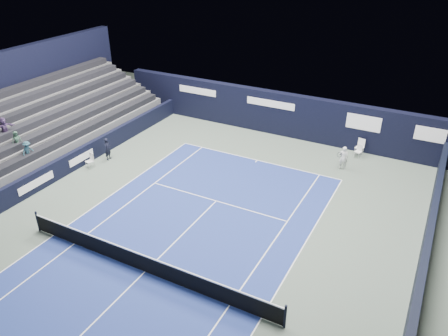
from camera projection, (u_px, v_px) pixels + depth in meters
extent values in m
plane|color=#4E5D51|center=(171.00, 246.00, 20.39)|extent=(48.00, 48.00, 0.00)
cube|color=navy|center=(145.00, 272.00, 18.84)|extent=(10.97, 23.77, 0.01)
cube|color=black|center=(425.00, 250.00, 18.75)|extent=(0.30, 22.00, 1.80)
cube|color=white|center=(359.00, 148.00, 28.58)|extent=(0.56, 0.54, 0.05)
cube|color=white|center=(362.00, 143.00, 28.59)|extent=(0.47, 0.13, 0.57)
cylinder|color=white|center=(363.00, 151.00, 28.72)|extent=(0.03, 0.03, 0.50)
cylinder|color=white|center=(357.00, 149.00, 28.95)|extent=(0.03, 0.03, 0.50)
cylinder|color=white|center=(361.00, 153.00, 28.46)|extent=(0.03, 0.03, 0.50)
cylinder|color=white|center=(355.00, 151.00, 28.69)|extent=(0.03, 0.03, 0.50)
cube|color=silver|center=(358.00, 152.00, 28.24)|extent=(0.47, 0.46, 0.04)
cube|color=silver|center=(360.00, 148.00, 28.24)|extent=(0.38, 0.13, 0.46)
cylinder|color=silver|center=(361.00, 155.00, 28.34)|extent=(0.02, 0.02, 0.41)
cylinder|color=silver|center=(356.00, 153.00, 28.54)|extent=(0.02, 0.02, 0.41)
cylinder|color=silver|center=(359.00, 156.00, 28.14)|extent=(0.02, 0.02, 0.41)
cylinder|color=silver|center=(354.00, 155.00, 28.34)|extent=(0.02, 0.02, 0.41)
cube|color=silver|center=(89.00, 161.00, 26.98)|extent=(0.51, 0.50, 0.04)
cube|color=silver|center=(92.00, 157.00, 26.98)|extent=(0.42, 0.14, 0.50)
cylinder|color=silver|center=(94.00, 165.00, 27.09)|extent=(0.02, 0.02, 0.44)
cylinder|color=silver|center=(91.00, 163.00, 27.30)|extent=(0.02, 0.02, 0.44)
cylinder|color=silver|center=(89.00, 166.00, 26.86)|extent=(0.02, 0.02, 0.44)
cylinder|color=silver|center=(86.00, 165.00, 27.08)|extent=(0.02, 0.02, 0.44)
imported|color=black|center=(108.00, 149.00, 27.87)|extent=(0.43, 0.59, 1.48)
cube|color=white|center=(257.00, 160.00, 28.07)|extent=(10.97, 0.06, 0.00)
cube|color=white|center=(262.00, 318.00, 16.57)|extent=(0.06, 23.77, 0.00)
cube|color=white|center=(53.00, 235.00, 21.09)|extent=(0.06, 23.77, 0.00)
cube|color=white|center=(230.00, 305.00, 17.14)|extent=(0.06, 23.77, 0.00)
cube|color=white|center=(74.00, 244.00, 20.53)|extent=(0.06, 23.77, 0.00)
cube|color=white|center=(216.00, 201.00, 23.81)|extent=(8.23, 0.06, 0.00)
cube|color=white|center=(145.00, 272.00, 18.83)|extent=(0.06, 12.80, 0.00)
cube|color=white|center=(256.00, 161.00, 27.96)|extent=(0.06, 0.30, 0.00)
cylinder|color=black|center=(285.00, 316.00, 15.94)|extent=(0.10, 0.10, 1.10)
cylinder|color=black|center=(38.00, 221.00, 21.21)|extent=(0.10, 0.10, 1.10)
cube|color=black|center=(144.00, 264.00, 18.62)|extent=(12.80, 0.03, 0.86)
cube|color=white|center=(143.00, 255.00, 18.40)|extent=(12.80, 0.05, 0.06)
cube|color=black|center=(285.00, 115.00, 30.93)|extent=(26.00, 0.60, 3.10)
cube|color=silver|center=(197.00, 91.00, 33.21)|extent=(3.20, 0.02, 0.50)
cube|color=silver|center=(270.00, 104.00, 30.73)|extent=(3.60, 0.02, 0.50)
cube|color=silver|center=(364.00, 123.00, 28.15)|extent=(2.20, 0.02, 1.00)
cube|color=silver|center=(430.00, 135.00, 26.50)|extent=(1.80, 0.02, 0.90)
cube|color=black|center=(79.00, 157.00, 27.13)|extent=(0.30, 22.00, 1.20)
cube|color=silver|center=(36.00, 183.00, 24.34)|extent=(0.02, 2.40, 0.45)
cube|color=silver|center=(82.00, 158.00, 27.06)|extent=(0.02, 2.00, 0.45)
cube|color=#505053|center=(83.00, 146.00, 28.05)|extent=(0.90, 16.00, 1.65)
cube|color=#535356|center=(72.00, 140.00, 28.31)|extent=(0.90, 16.00, 2.10)
cube|color=#434345|center=(62.00, 134.00, 28.58)|extent=(0.90, 16.00, 2.55)
cube|color=#535255|center=(51.00, 129.00, 28.84)|extent=(0.90, 16.00, 3.00)
cube|color=#555557|center=(41.00, 123.00, 29.10)|extent=(0.90, 16.00, 3.45)
cube|color=#49494B|center=(31.00, 117.00, 29.37)|extent=(0.90, 16.00, 3.90)
cube|color=black|center=(81.00, 131.00, 27.56)|extent=(0.63, 15.20, 0.40)
cube|color=black|center=(69.00, 122.00, 27.72)|extent=(0.63, 15.20, 0.40)
cube|color=black|center=(58.00, 113.00, 27.87)|extent=(0.63, 15.20, 0.40)
cube|color=black|center=(46.00, 104.00, 28.03)|extent=(0.63, 15.20, 0.40)
cube|color=black|center=(35.00, 95.00, 28.19)|extent=(0.63, 15.20, 0.40)
cube|color=black|center=(24.00, 87.00, 28.35)|extent=(0.63, 15.20, 0.40)
cube|color=black|center=(19.00, 98.00, 29.08)|extent=(0.60, 18.00, 6.40)
imported|color=#224350|center=(28.00, 151.00, 24.28)|extent=(0.46, 0.75, 1.13)
imported|color=#2F4E3E|center=(17.00, 140.00, 24.54)|extent=(0.52, 0.61, 1.06)
imported|color=#453058|center=(4.00, 128.00, 24.69)|extent=(0.61, 1.21, 1.25)
imported|color=silver|center=(343.00, 158.00, 26.76)|extent=(0.60, 0.44, 1.50)
cylinder|color=black|center=(340.00, 155.00, 26.45)|extent=(0.03, 0.29, 0.13)
torus|color=black|center=(339.00, 155.00, 26.20)|extent=(0.30, 0.13, 0.29)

